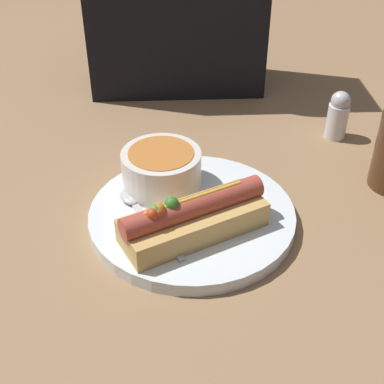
% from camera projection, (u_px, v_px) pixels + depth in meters
% --- Properties ---
extents(ground_plane, '(4.00, 4.00, 0.00)m').
position_uv_depth(ground_plane, '(192.00, 221.00, 0.68)').
color(ground_plane, '#93704C').
extents(dinner_plate, '(0.26, 0.26, 0.02)m').
position_uv_depth(dinner_plate, '(192.00, 216.00, 0.67)').
color(dinner_plate, white).
rests_on(dinner_plate, ground_plane).
extents(hot_dog, '(0.18, 0.13, 0.06)m').
position_uv_depth(hot_dog, '(196.00, 218.00, 0.62)').
color(hot_dog, tan).
rests_on(hot_dog, dinner_plate).
extents(soup_bowl, '(0.10, 0.10, 0.05)m').
position_uv_depth(soup_bowl, '(161.00, 168.00, 0.70)').
color(soup_bowl, silver).
rests_on(soup_bowl, dinner_plate).
extents(spoon, '(0.09, 0.14, 0.01)m').
position_uv_depth(spoon, '(139.00, 210.00, 0.67)').
color(spoon, '#B7B7BC').
rests_on(spoon, dinner_plate).
extents(salt_shaker, '(0.03, 0.03, 0.08)m').
position_uv_depth(salt_shaker, '(338.00, 115.00, 0.83)').
color(salt_shaker, silver).
rests_on(salt_shaker, ground_plane).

